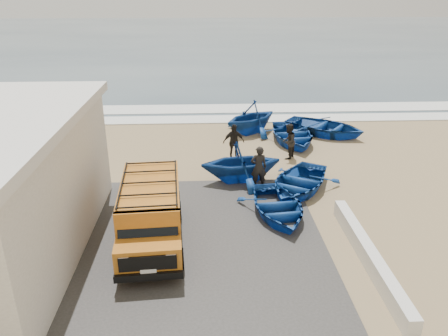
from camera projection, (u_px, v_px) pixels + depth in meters
name	position (u px, v px, depth m)	size (l,w,h in m)	color
ground	(199.00, 217.00, 15.39)	(160.00, 160.00, 0.00)	#9B825A
slab	(133.00, 250.00, 13.46)	(12.00, 10.00, 0.05)	#403D3A
ocean	(201.00, 38.00, 66.94)	(180.00, 88.00, 0.01)	#385166
surf_line	(200.00, 120.00, 26.43)	(180.00, 1.60, 0.06)	white
surf_wash	(200.00, 109.00, 28.73)	(180.00, 2.20, 0.04)	white
parapet	(369.00, 256.00, 12.74)	(0.35, 6.00, 0.55)	silver
van	(151.00, 211.00, 13.57)	(2.15, 4.77, 2.00)	#C36F1D
boat_near_left	(278.00, 207.00, 15.37)	(2.52, 3.52, 0.73)	#124295
boat_near_right	(298.00, 182.00, 17.23)	(2.73, 3.82, 0.79)	#124295
boat_mid_left	(241.00, 162.00, 17.87)	(2.84, 3.29, 1.73)	#124295
boat_mid_right	(292.00, 135.00, 22.50)	(2.95, 4.13, 0.86)	#124295
boat_far_left	(251.00, 117.00, 23.83)	(2.95, 3.42, 1.80)	#124295
boat_far_right	(325.00, 127.00, 23.72)	(3.09, 4.33, 0.90)	#124295
fisherman_front	(259.00, 167.00, 17.31)	(0.65, 0.42, 1.77)	black
fisherman_middle	(288.00, 141.00, 20.32)	(0.81, 0.63, 1.68)	black
fisherman_back	(234.00, 142.00, 20.16)	(1.01, 0.42, 1.72)	black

